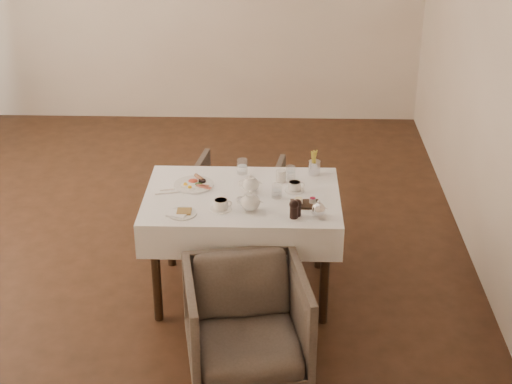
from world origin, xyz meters
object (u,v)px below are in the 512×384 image
object	(u,v)px
armchair_near	(247,321)
breakfast_plate	(194,184)
table	(242,210)
teapot_centre	(251,183)
armchair_far	(237,201)

from	to	relation	value
armchair_near	breakfast_plate	distance (m)	1.11
table	breakfast_plate	size ratio (longest dim) A/B	4.76
table	teapot_centre	distance (m)	0.19
breakfast_plate	teapot_centre	size ratio (longest dim) A/B	1.74
table	teapot_centre	bearing A→B (deg)	40.86
teapot_centre	breakfast_plate	bearing A→B (deg)	166.83
armchair_far	breakfast_plate	xyz separation A→B (m)	(-0.25, -0.64, 0.46)
armchair_far	teapot_centre	size ratio (longest dim) A/B	4.36
armchair_far	teapot_centre	distance (m)	0.90
breakfast_plate	armchair_near	bearing A→B (deg)	-78.05
armchair_far	teapot_centre	world-z (taller)	teapot_centre
table	armchair_far	distance (m)	0.85
table	armchair_far	size ratio (longest dim) A/B	1.90
armchair_far	teapot_centre	bearing A→B (deg)	109.32
armchair_near	breakfast_plate	world-z (taller)	breakfast_plate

